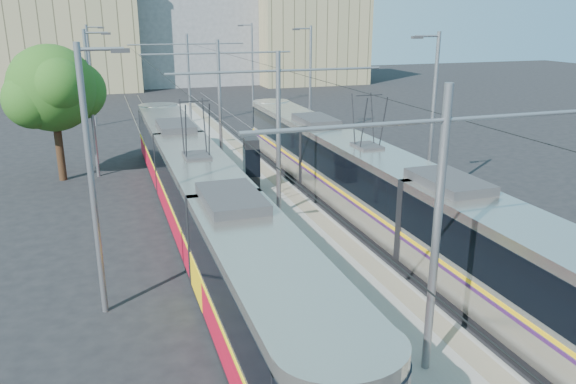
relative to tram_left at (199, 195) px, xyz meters
name	(u,v)px	position (x,y,z in m)	size (l,w,h in m)	color
ground	(356,303)	(3.60, -7.43, -1.71)	(160.00, 160.00, 0.00)	black
platform	(232,167)	(3.60, 9.57, -1.56)	(4.00, 50.00, 0.30)	gray
tactile_strip_left	(208,166)	(2.15, 9.57, -1.40)	(0.70, 50.00, 0.01)	gray
tactile_strip_right	(256,162)	(5.05, 9.57, -1.40)	(0.70, 50.00, 0.01)	gray
rails	(233,169)	(3.60, 9.57, -1.69)	(8.71, 70.00, 0.03)	gray
track_arrow	(275,382)	(0.00, -10.43, -1.70)	(1.20, 5.00, 0.01)	silver
tram_left	(199,195)	(0.00, 0.00, 0.00)	(2.43, 30.49, 5.50)	black
tram_right	(366,179)	(7.20, -0.59, 0.15)	(2.43, 30.22, 5.50)	black
catenary	(242,99)	(3.60, 6.73, 2.82)	(9.20, 70.00, 7.00)	gray
street_lamps	(216,90)	(3.60, 13.57, 2.48)	(15.18, 38.22, 8.00)	gray
shelter	(251,163)	(3.41, 4.44, -0.03)	(0.89, 1.28, 2.63)	black
tree	(58,89)	(-5.46, 10.62, 3.22)	(5.02, 4.64, 7.29)	#382314
building_left	(66,30)	(-6.40, 52.57, 5.26)	(16.32, 12.24, 13.92)	gray
building_centre	(194,16)	(9.60, 56.57, 6.97)	(18.36, 14.28, 17.33)	gray
building_right	(308,33)	(23.60, 50.57, 4.76)	(14.28, 10.20, 12.91)	gray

